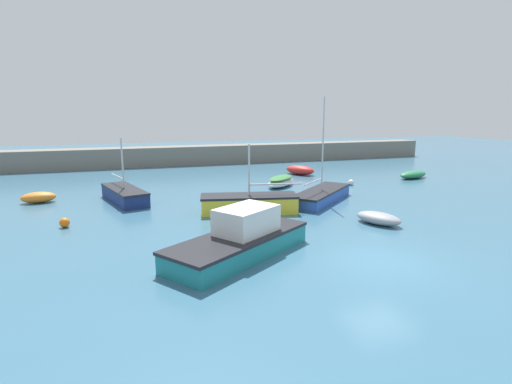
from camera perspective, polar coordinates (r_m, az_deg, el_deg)
The scene contains 13 objects.
ground_plane at distance 15.69m, azimuth 17.36°, elevation -9.78°, with size 120.00×120.00×0.20m, color #38667F.
harbor_breakwater at distance 42.43m, azimuth -6.36°, elevation 5.36°, with size 50.00×2.45×1.89m, color slate.
open_tender_yellow at distance 35.27m, azimuth 21.53°, elevation 2.33°, with size 3.19×1.93×0.62m.
dinghy_near_pier at distance 20.50m, azimuth 17.09°, elevation -3.59°, with size 2.05×2.59×0.58m.
rowboat_blue_near at distance 34.93m, azimuth 6.32°, elevation 3.14°, with size 2.57×3.02×0.80m.
sailboat_short_mast at distance 25.57m, azimuth -18.27°, elevation -0.36°, with size 2.83×5.16×3.90m.
sailboat_twin_hulled at distance 21.78m, azimuth -0.97°, elevation -1.64°, with size 5.56×2.73×3.73m.
rowboat_with_red_cover at distance 29.40m, azimuth 3.56°, elevation 1.55°, with size 3.40×3.48×0.74m.
cabin_cruiser_white at distance 15.39m, azimuth -2.14°, elevation -6.70°, with size 6.49×5.39×1.83m.
fishing_dinghy_green at distance 27.45m, azimuth -28.64°, elevation -0.68°, with size 2.02×1.21×0.65m.
sailboat_tall_mast at distance 24.72m, azimuth 9.30°, elevation -0.46°, with size 5.55×5.20×6.28m.
mooring_buoy_white at distance 30.58m, azimuth 13.42°, elevation 1.34°, with size 0.43×0.43×0.43m, color white.
mooring_buoy_orange at distance 21.12m, azimuth -25.67°, elevation -3.96°, with size 0.47×0.47×0.47m, color orange.
Camera 1 is at (-8.76, -11.76, 5.46)m, focal length 28.00 mm.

